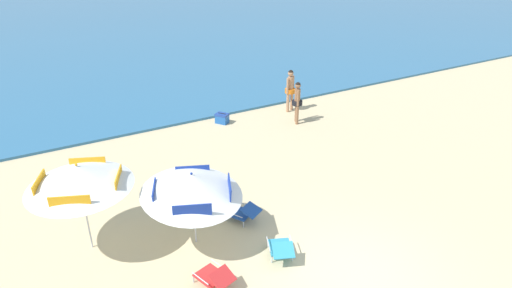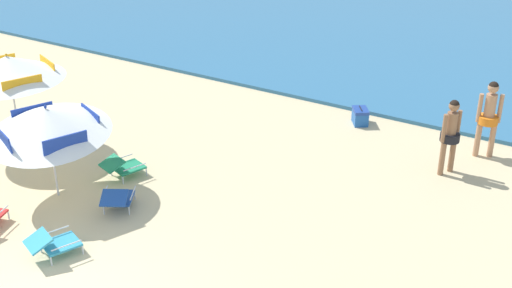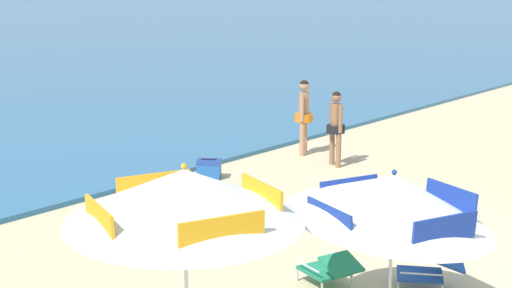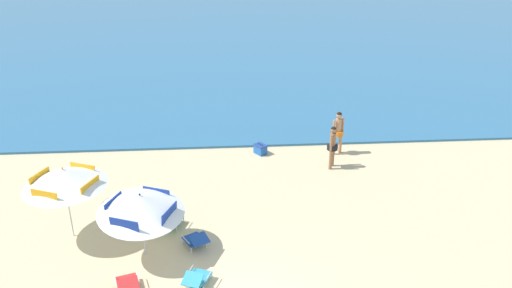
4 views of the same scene
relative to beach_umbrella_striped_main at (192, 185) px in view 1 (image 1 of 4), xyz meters
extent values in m
plane|color=#CCB78C|center=(2.54, -2.90, -1.64)|extent=(800.00, 800.00, 0.00)
cylinder|color=silver|center=(0.00, 0.00, -0.68)|extent=(0.04, 0.04, 1.91)
cone|color=white|center=(0.00, 0.00, 0.00)|extent=(3.14, 3.17, 0.84)
cube|color=navy|center=(0.33, 0.80, -0.12)|extent=(0.80, 0.37, 0.30)
cube|color=navy|center=(-0.80, 0.33, -0.12)|extent=(0.37, 0.80, 0.30)
cube|color=navy|center=(-0.33, -0.80, -0.12)|extent=(0.80, 0.37, 0.30)
cube|color=navy|center=(0.80, -0.33, -0.12)|extent=(0.37, 0.80, 0.30)
sphere|color=navy|center=(0.00, 0.00, 0.30)|extent=(0.06, 0.06, 0.06)
cylinder|color=silver|center=(-2.28, 1.06, -0.51)|extent=(0.04, 0.04, 2.25)
cone|color=white|center=(-2.28, 1.06, 0.34)|extent=(3.32, 3.33, 0.62)
cube|color=orange|center=(-1.95, 1.86, 0.22)|extent=(0.80, 0.36, 0.30)
cube|color=orange|center=(-3.08, 1.39, 0.22)|extent=(0.36, 0.80, 0.30)
cube|color=orange|center=(-2.61, 0.26, 0.22)|extent=(0.80, 0.36, 0.30)
cube|color=orange|center=(-1.48, 0.73, 0.22)|extent=(0.36, 0.80, 0.30)
sphere|color=orange|center=(-2.28, 1.06, 0.64)|extent=(0.06, 0.06, 0.06)
cube|color=red|center=(-0.28, -1.48, -1.44)|extent=(0.67, 0.73, 0.04)
cube|color=red|center=(-0.16, -1.86, -1.23)|extent=(0.59, 0.52, 0.22)
cylinder|color=silver|center=(-0.59, -1.28, -1.55)|extent=(0.03, 0.03, 0.18)
cylinder|color=silver|center=(-0.12, -1.14, -1.55)|extent=(0.03, 0.03, 0.18)
cylinder|color=silver|center=(0.04, -1.68, -1.55)|extent=(0.03, 0.03, 0.18)
cylinder|color=silver|center=(-0.54, -1.56, -1.32)|extent=(0.18, 0.52, 0.02)
cylinder|color=silver|center=(-0.01, -1.40, -1.32)|extent=(0.18, 0.52, 0.02)
cube|color=#1E7F56|center=(0.67, 1.38, -1.44)|extent=(0.68, 0.73, 0.04)
cube|color=#1E7F56|center=(0.56, 1.03, -1.22)|extent=(0.60, 0.54, 0.18)
cylinder|color=silver|center=(0.53, 1.73, -1.55)|extent=(0.03, 0.03, 0.18)
cylinder|color=silver|center=(1.00, 1.58, -1.55)|extent=(0.03, 0.03, 0.18)
cylinder|color=silver|center=(0.35, 1.19, -1.55)|extent=(0.03, 0.03, 0.18)
cylinder|color=silver|center=(0.82, 1.04, -1.55)|extent=(0.03, 0.03, 0.18)
cylinder|color=silver|center=(0.41, 1.47, -1.32)|extent=(0.19, 0.52, 0.02)
cylinder|color=silver|center=(0.94, 1.30, -1.32)|extent=(0.19, 0.52, 0.02)
cube|color=#1E4799|center=(1.37, 0.31, -1.44)|extent=(0.75, 0.78, 0.04)
cube|color=#1E4799|center=(1.56, -0.01, -1.22)|extent=(0.63, 0.60, 0.17)
cylinder|color=silver|center=(1.02, 0.43, -1.55)|extent=(0.03, 0.03, 0.18)
cylinder|color=silver|center=(1.44, 0.68, -1.55)|extent=(0.03, 0.03, 0.18)
cylinder|color=silver|center=(1.30, -0.06, -1.55)|extent=(0.03, 0.03, 0.18)
cylinder|color=silver|center=(1.73, 0.18, -1.55)|extent=(0.03, 0.03, 0.18)
cylinder|color=silver|center=(1.13, 0.17, -1.32)|extent=(0.29, 0.48, 0.02)
cylinder|color=silver|center=(1.62, 0.45, -1.32)|extent=(0.29, 0.48, 0.02)
cube|color=teal|center=(1.56, -1.40, -1.44)|extent=(0.71, 0.75, 0.04)
cube|color=teal|center=(1.42, -1.76, -1.23)|extent=(0.61, 0.56, 0.20)
cylinder|color=silver|center=(1.44, -1.05, -1.55)|extent=(0.03, 0.03, 0.18)
cylinder|color=silver|center=(1.90, -1.23, -1.55)|extent=(0.03, 0.03, 0.18)
cylinder|color=silver|center=(1.23, -1.58, -1.55)|extent=(0.03, 0.03, 0.18)
cylinder|color=silver|center=(1.68, -1.76, -1.55)|extent=(0.03, 0.03, 0.18)
cylinder|color=silver|center=(1.31, -1.30, -1.32)|extent=(0.23, 0.51, 0.02)
cylinder|color=silver|center=(1.82, -1.51, -1.32)|extent=(0.23, 0.51, 0.02)
cylinder|color=#8C6042|center=(6.49, 5.16, -1.23)|extent=(0.12, 0.12, 0.83)
cylinder|color=#8C6042|center=(6.35, 4.90, -1.23)|extent=(0.12, 0.12, 0.83)
cylinder|color=black|center=(6.42, 5.03, -0.79)|extent=(0.41, 0.41, 0.17)
cylinder|color=#8C6042|center=(6.42, 5.03, -0.52)|extent=(0.23, 0.23, 0.59)
cylinder|color=#8C6042|center=(6.51, 5.21, -0.54)|extent=(0.09, 0.09, 0.62)
cylinder|color=#8C6042|center=(6.32, 4.85, -0.54)|extent=(0.09, 0.09, 0.62)
sphere|color=#8C6042|center=(6.42, 5.03, -0.08)|extent=(0.22, 0.22, 0.22)
sphere|color=black|center=(6.42, 5.03, -0.06)|extent=(0.21, 0.21, 0.21)
cylinder|color=tan|center=(6.76, 6.19, -1.20)|extent=(0.13, 0.13, 0.88)
cylinder|color=tan|center=(7.04, 6.32, -1.20)|extent=(0.13, 0.13, 0.88)
cylinder|color=orange|center=(6.90, 6.26, -0.75)|extent=(0.44, 0.44, 0.18)
cylinder|color=tan|center=(6.90, 6.26, -0.45)|extent=(0.24, 0.24, 0.62)
cylinder|color=tan|center=(6.70, 6.16, -0.47)|extent=(0.09, 0.09, 0.66)
cylinder|color=tan|center=(7.10, 6.35, -0.47)|extent=(0.09, 0.09, 0.66)
sphere|color=tan|center=(6.90, 6.26, 0.01)|extent=(0.24, 0.24, 0.24)
sphere|color=black|center=(6.90, 6.26, 0.04)|extent=(0.22, 0.22, 0.22)
cube|color=#1E56A8|center=(3.81, 6.46, -1.48)|extent=(0.55, 0.59, 0.32)
cube|color=navy|center=(3.81, 6.46, -1.28)|extent=(0.57, 0.61, 0.08)
cylinder|color=black|center=(3.81, 6.46, -1.23)|extent=(0.21, 0.29, 0.02)
camera|label=1|loc=(-3.05, -8.39, 5.33)|focal=31.03mm
camera|label=2|loc=(9.51, -7.91, 5.22)|focal=46.78mm
camera|label=3|loc=(-7.31, -4.01, 2.41)|focal=52.51mm
camera|label=4|loc=(2.27, -12.32, 7.24)|focal=36.06mm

